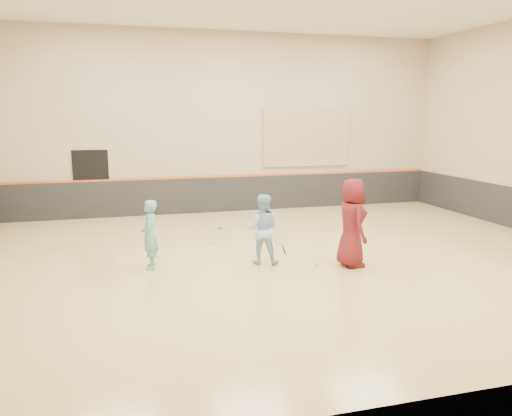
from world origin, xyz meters
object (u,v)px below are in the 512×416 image
object	(u,v)px
instructor	(262,229)
spare_racket	(216,226)
young_man	(352,223)
girl	(150,235)

from	to	relation	value
instructor	spare_racket	distance (m)	3.82
young_man	girl	bearing A→B (deg)	79.24
instructor	young_man	distance (m)	1.97
young_man	spare_racket	bearing A→B (deg)	28.28
instructor	young_man	bearing A→B (deg)	-178.25
instructor	young_man	xyz separation A→B (m)	(1.84, -0.69, 0.18)
instructor	young_man	world-z (taller)	young_man
young_man	spare_racket	distance (m)	5.01
instructor	spare_racket	size ratio (longest dim) A/B	2.49
young_man	spare_racket	world-z (taller)	young_man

